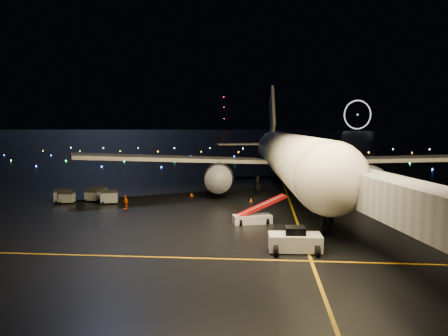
{
  "coord_description": "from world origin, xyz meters",
  "views": [
    {
      "loc": [
        8.12,
        -43.2,
        10.47
      ],
      "look_at": [
        3.33,
        12.0,
        5.0
      ],
      "focal_mm": 35.0,
      "sensor_mm": 36.0,
      "label": 1
    }
  ],
  "objects_px": {
    "baggage_cart_1": "(109,197)",
    "baggage_cart_4": "(63,196)",
    "belt_loader": "(252,210)",
    "baggage_cart_0": "(99,193)",
    "baggage_cart_2": "(93,196)",
    "airliner": "(287,131)",
    "pushback_tug": "(295,239)",
    "baggage_cart_3": "(67,198)",
    "crew_c": "(126,202)"
  },
  "relations": [
    {
      "from": "baggage_cart_1",
      "to": "baggage_cart_4",
      "type": "xyz_separation_m",
      "value": [
        -6.35,
        -0.02,
        0.02
      ]
    },
    {
      "from": "belt_loader",
      "to": "baggage_cart_1",
      "type": "height_order",
      "value": "belt_loader"
    },
    {
      "from": "baggage_cart_0",
      "to": "baggage_cart_4",
      "type": "distance_m",
      "value": 4.94
    },
    {
      "from": "baggage_cart_1",
      "to": "baggage_cart_2",
      "type": "relative_size",
      "value": 1.16
    },
    {
      "from": "airliner",
      "to": "pushback_tug",
      "type": "height_order",
      "value": "airliner"
    },
    {
      "from": "airliner",
      "to": "baggage_cart_3",
      "type": "height_order",
      "value": "airliner"
    },
    {
      "from": "baggage_cart_2",
      "to": "baggage_cart_0",
      "type": "bearing_deg",
      "value": 94.49
    },
    {
      "from": "airliner",
      "to": "baggage_cart_0",
      "type": "distance_m",
      "value": 30.29
    },
    {
      "from": "baggage_cart_3",
      "to": "airliner",
      "type": "bearing_deg",
      "value": 19.35
    },
    {
      "from": "baggage_cart_3",
      "to": "baggage_cart_4",
      "type": "xyz_separation_m",
      "value": [
        -0.6,
        0.24,
        0.14
      ]
    },
    {
      "from": "pushback_tug",
      "to": "baggage_cart_0",
      "type": "height_order",
      "value": "pushback_tug"
    },
    {
      "from": "crew_c",
      "to": "baggage_cart_4",
      "type": "bearing_deg",
      "value": -163.59
    },
    {
      "from": "belt_loader",
      "to": "crew_c",
      "type": "bearing_deg",
      "value": 141.56
    },
    {
      "from": "pushback_tug",
      "to": "baggage_cart_0",
      "type": "distance_m",
      "value": 34.85
    },
    {
      "from": "pushback_tug",
      "to": "belt_loader",
      "type": "relative_size",
      "value": 0.73
    },
    {
      "from": "crew_c",
      "to": "baggage_cart_2",
      "type": "height_order",
      "value": "crew_c"
    },
    {
      "from": "pushback_tug",
      "to": "baggage_cart_4",
      "type": "distance_m",
      "value": 35.61
    },
    {
      "from": "pushback_tug",
      "to": "baggage_cart_1",
      "type": "height_order",
      "value": "pushback_tug"
    },
    {
      "from": "crew_c",
      "to": "baggage_cart_2",
      "type": "distance_m",
      "value": 7.95
    },
    {
      "from": "baggage_cart_2",
      "to": "baggage_cart_3",
      "type": "relative_size",
      "value": 1.0
    },
    {
      "from": "crew_c",
      "to": "baggage_cart_4",
      "type": "relative_size",
      "value": 0.79
    },
    {
      "from": "pushback_tug",
      "to": "baggage_cart_4",
      "type": "xyz_separation_m",
      "value": [
        -29.38,
        20.11,
        -0.11
      ]
    },
    {
      "from": "baggage_cart_3",
      "to": "baggage_cart_4",
      "type": "bearing_deg",
      "value": 151.56
    },
    {
      "from": "pushback_tug",
      "to": "baggage_cart_3",
      "type": "distance_m",
      "value": 34.98
    },
    {
      "from": "pushback_tug",
      "to": "baggage_cart_0",
      "type": "bearing_deg",
      "value": 136.13
    },
    {
      "from": "pushback_tug",
      "to": "baggage_cart_2",
      "type": "distance_m",
      "value": 33.78
    },
    {
      "from": "baggage_cart_4",
      "to": "baggage_cart_1",
      "type": "bearing_deg",
      "value": -11.09
    },
    {
      "from": "baggage_cart_3",
      "to": "belt_loader",
      "type": "bearing_deg",
      "value": -27.87
    },
    {
      "from": "baggage_cart_2",
      "to": "baggage_cart_3",
      "type": "height_order",
      "value": "baggage_cart_3"
    },
    {
      "from": "baggage_cart_0",
      "to": "baggage_cart_3",
      "type": "distance_m",
      "value": 4.7
    },
    {
      "from": "airliner",
      "to": "baggage_cart_4",
      "type": "height_order",
      "value": "airliner"
    },
    {
      "from": "baggage_cart_0",
      "to": "baggage_cart_2",
      "type": "height_order",
      "value": "baggage_cart_0"
    },
    {
      "from": "belt_loader",
      "to": "crew_c",
      "type": "distance_m",
      "value": 17.3
    },
    {
      "from": "belt_loader",
      "to": "baggage_cart_2",
      "type": "bearing_deg",
      "value": 136.47
    },
    {
      "from": "airliner",
      "to": "baggage_cart_1",
      "type": "bearing_deg",
      "value": -153.32
    },
    {
      "from": "crew_c",
      "to": "baggage_cart_0",
      "type": "xyz_separation_m",
      "value": [
        -6.03,
        6.79,
        0.03
      ]
    },
    {
      "from": "crew_c",
      "to": "baggage_cart_4",
      "type": "height_order",
      "value": "baggage_cart_4"
    },
    {
      "from": "airliner",
      "to": "baggage_cart_4",
      "type": "distance_m",
      "value": 34.78
    },
    {
      "from": "pushback_tug",
      "to": "belt_loader",
      "type": "xyz_separation_m",
      "value": [
        -3.76,
        10.05,
        0.42
      ]
    },
    {
      "from": "baggage_cart_1",
      "to": "baggage_cart_2",
      "type": "bearing_deg",
      "value": 138.04
    },
    {
      "from": "belt_loader",
      "to": "baggage_cart_3",
      "type": "distance_m",
      "value": 26.89
    },
    {
      "from": "airliner",
      "to": "baggage_cart_2",
      "type": "relative_size",
      "value": 36.15
    },
    {
      "from": "airliner",
      "to": "belt_loader",
      "type": "bearing_deg",
      "value": -105.2
    },
    {
      "from": "pushback_tug",
      "to": "belt_loader",
      "type": "distance_m",
      "value": 10.74
    },
    {
      "from": "pushback_tug",
      "to": "baggage_cart_4",
      "type": "height_order",
      "value": "pushback_tug"
    },
    {
      "from": "baggage_cart_0",
      "to": "baggage_cart_1",
      "type": "relative_size",
      "value": 0.97
    },
    {
      "from": "pushback_tug",
      "to": "baggage_cart_3",
      "type": "height_order",
      "value": "pushback_tug"
    },
    {
      "from": "airliner",
      "to": "crew_c",
      "type": "xyz_separation_m",
      "value": [
        -20.89,
        -17.67,
        -8.65
      ]
    },
    {
      "from": "airliner",
      "to": "baggage_cart_3",
      "type": "relative_size",
      "value": 35.99
    },
    {
      "from": "baggage_cart_0",
      "to": "pushback_tug",
      "type": "bearing_deg",
      "value": -46.48
    }
  ]
}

